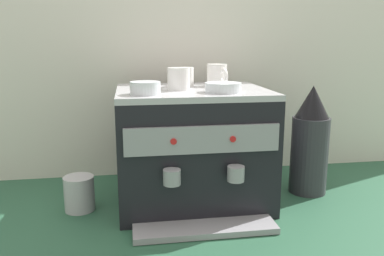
% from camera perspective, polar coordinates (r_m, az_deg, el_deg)
% --- Properties ---
extents(ground_plane, '(4.00, 4.00, 0.00)m').
position_cam_1_polar(ground_plane, '(1.56, -0.00, -10.27)').
color(ground_plane, '#28563D').
extents(tiled_backsplash_wall, '(2.80, 0.03, 0.98)m').
position_cam_1_polar(tiled_backsplash_wall, '(1.80, -1.82, 8.80)').
color(tiled_backsplash_wall, silver).
rests_on(tiled_backsplash_wall, ground_plane).
extents(espresso_machine, '(0.55, 0.55, 0.43)m').
position_cam_1_polar(espresso_machine, '(1.49, 0.03, -2.71)').
color(espresso_machine, black).
rests_on(espresso_machine, ground_plane).
extents(ceramic_cup_0, '(0.06, 0.10, 0.07)m').
position_cam_1_polar(ceramic_cup_0, '(1.54, -1.04, 7.42)').
color(ceramic_cup_0, white).
rests_on(ceramic_cup_0, espresso_machine).
extents(ceramic_cup_1, '(0.08, 0.12, 0.08)m').
position_cam_1_polar(ceramic_cup_1, '(1.43, -2.00, 7.14)').
color(ceramic_cup_1, white).
rests_on(ceramic_cup_1, espresso_machine).
extents(ceramic_cup_2, '(0.08, 0.12, 0.08)m').
position_cam_1_polar(ceramic_cup_2, '(1.55, 3.70, 7.64)').
color(ceramic_cup_2, white).
rests_on(ceramic_cup_2, espresso_machine).
extents(ceramic_bowl_0, '(0.13, 0.13, 0.03)m').
position_cam_1_polar(ceramic_bowl_0, '(1.36, 4.50, 5.83)').
color(ceramic_bowl_0, silver).
rests_on(ceramic_bowl_0, espresso_machine).
extents(ceramic_bowl_1, '(0.10, 0.10, 0.04)m').
position_cam_1_polar(ceramic_bowl_1, '(1.31, -6.77, 5.71)').
color(ceramic_bowl_1, silver).
rests_on(ceramic_bowl_1, espresso_machine).
extents(coffee_grinder, '(0.15, 0.15, 0.44)m').
position_cam_1_polar(coffee_grinder, '(1.65, 16.68, -1.97)').
color(coffee_grinder, '#333338').
rests_on(coffee_grinder, ground_plane).
extents(milk_pitcher, '(0.11, 0.11, 0.13)m').
position_cam_1_polar(milk_pitcher, '(1.51, -15.97, -9.07)').
color(milk_pitcher, '#B7B7BC').
rests_on(milk_pitcher, ground_plane).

